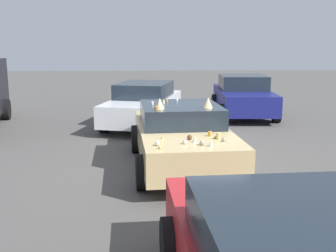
# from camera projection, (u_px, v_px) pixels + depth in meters

# --- Properties ---
(ground_plane) EXTENTS (60.00, 60.00, 0.00)m
(ground_plane) POSITION_uv_depth(u_px,v_px,m) (182.00, 166.00, 9.05)
(ground_plane) COLOR #514F4C
(art_car_decorated) EXTENTS (4.46, 2.40, 1.54)m
(art_car_decorated) POSITION_uv_depth(u_px,v_px,m) (182.00, 135.00, 8.96)
(art_car_decorated) COLOR #D8BC7F
(art_car_decorated) RESTS_ON ground
(parked_sedan_behind_left) EXTENTS (4.24, 2.14, 1.46)m
(parked_sedan_behind_left) POSITION_uv_depth(u_px,v_px,m) (243.00, 96.00, 15.11)
(parked_sedan_behind_left) COLOR navy
(parked_sedan_behind_left) RESTS_ON ground
(parked_sedan_far_left) EXTENTS (4.63, 2.63, 1.37)m
(parked_sedan_far_left) POSITION_uv_depth(u_px,v_px,m) (144.00, 104.00, 13.41)
(parked_sedan_far_left) COLOR white
(parked_sedan_far_left) RESTS_ON ground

